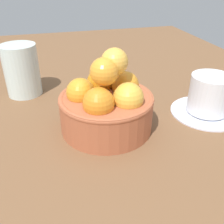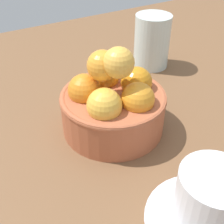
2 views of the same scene
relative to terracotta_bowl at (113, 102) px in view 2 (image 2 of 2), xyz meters
The scene contains 4 objects.
ground_plane 6.48cm from the terracotta_bowl, 144.84° to the right, with size 149.51×98.93×3.44cm, color brown.
terracotta_bowl is the anchor object (origin of this frame).
coffee_cup 19.74cm from the terracotta_bowl, 88.87° to the left, with size 13.38×13.38×7.59cm.
water_glass 22.82cm from the terracotta_bowl, 141.80° to the right, with size 7.32×7.32×10.83cm, color silver.
Camera 2 is at (18.65, 30.78, 29.48)cm, focal length 46.96 mm.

